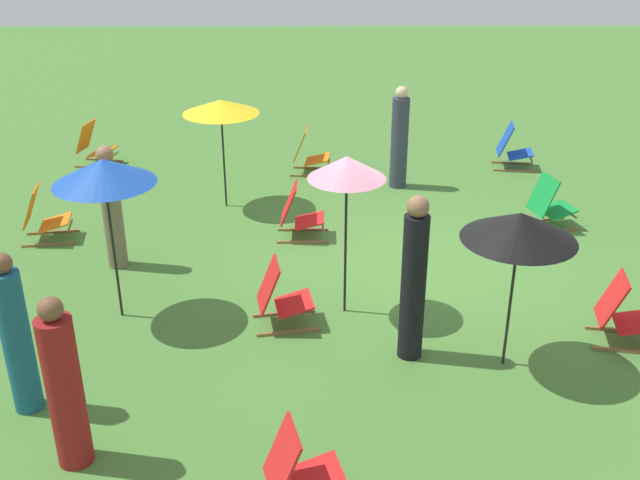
{
  "coord_description": "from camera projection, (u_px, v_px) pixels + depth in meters",
  "views": [
    {
      "loc": [
        -8.98,
        1.23,
        4.75
      ],
      "look_at": [
        0.0,
        1.2,
        0.5
      ],
      "focal_mm": 41.99,
      "sensor_mm": 36.0,
      "label": 1
    }
  ],
  "objects": [
    {
      "name": "person_1",
      "position": [
        16.0,
        338.0,
        7.19
      ],
      "size": [
        0.34,
        0.34,
        1.73
      ],
      "rotation": [
        0.0,
        0.0,
        3.37
      ],
      "color": "#195972",
      "rests_on": "ground"
    },
    {
      "name": "deckchair_2",
      "position": [
        299.0,
        214.0,
        11.04
      ],
      "size": [
        0.48,
        0.76,
        0.83
      ],
      "rotation": [
        0.0,
        0.0,
        -0.0
      ],
      "color": "olive",
      "rests_on": "ground"
    },
    {
      "name": "deckchair_0",
      "position": [
        623.0,
        314.0,
        8.47
      ],
      "size": [
        0.6,
        0.83,
        0.83
      ],
      "rotation": [
        0.0,
        0.0,
        -0.17
      ],
      "color": "olive",
      "rests_on": "ground"
    },
    {
      "name": "umbrella_2",
      "position": [
        347.0,
        168.0,
        8.45
      ],
      "size": [
        0.91,
        0.91,
        2.01
      ],
      "color": "black",
      "rests_on": "ground"
    },
    {
      "name": "person_4",
      "position": [
        64.0,
        388.0,
        6.5
      ],
      "size": [
        0.4,
        0.4,
        1.7
      ],
      "rotation": [
        0.0,
        0.0,
        0.31
      ],
      "color": "maroon",
      "rests_on": "ground"
    },
    {
      "name": "person_3",
      "position": [
        112.0,
        209.0,
        10.0
      ],
      "size": [
        0.35,
        0.35,
        1.73
      ],
      "rotation": [
        0.0,
        0.0,
        3.55
      ],
      "color": "#72664C",
      "rests_on": "ground"
    },
    {
      "name": "deckchair_8",
      "position": [
        94.0,
        146.0,
        13.96
      ],
      "size": [
        0.62,
        0.84,
        0.83
      ],
      "rotation": [
        0.0,
        0.0,
        -0.2
      ],
      "color": "olive",
      "rests_on": "ground"
    },
    {
      "name": "umbrella_3",
      "position": [
        104.0,
        172.0,
        8.36
      ],
      "size": [
        1.17,
        1.17,
        2.01
      ],
      "color": "black",
      "rests_on": "ground"
    },
    {
      "name": "deckchair_5",
      "position": [
        44.0,
        217.0,
        10.96
      ],
      "size": [
        0.59,
        0.83,
        0.83
      ],
      "rotation": [
        0.0,
        0.0,
        0.16
      ],
      "color": "olive",
      "rests_on": "ground"
    },
    {
      "name": "umbrella_1",
      "position": [
        520.0,
        227.0,
        7.53
      ],
      "size": [
        1.19,
        1.19,
        1.8
      ],
      "color": "black",
      "rests_on": "ground"
    },
    {
      "name": "deckchair_6",
      "position": [
        309.0,
        154.0,
        13.55
      ],
      "size": [
        0.55,
        0.81,
        0.83
      ],
      "rotation": [
        0.0,
        0.0,
        -0.11
      ],
      "color": "olive",
      "rests_on": "ground"
    },
    {
      "name": "person_0",
      "position": [
        399.0,
        140.0,
        12.74
      ],
      "size": [
        0.31,
        0.31,
        1.77
      ],
      "rotation": [
        0.0,
        0.0,
        1.53
      ],
      "color": "#333847",
      "rests_on": "ground"
    },
    {
      "name": "deckchair_4",
      "position": [
        550.0,
        205.0,
        11.36
      ],
      "size": [
        0.67,
        0.86,
        0.83
      ],
      "rotation": [
        0.0,
        0.0,
        0.29
      ],
      "color": "olive",
      "rests_on": "ground"
    },
    {
      "name": "deckchair_11",
      "position": [
        512.0,
        149.0,
        13.8
      ],
      "size": [
        0.57,
        0.82,
        0.83
      ],
      "rotation": [
        0.0,
        0.0,
        -0.13
      ],
      "color": "olive",
      "rests_on": "ground"
    },
    {
      "name": "deckchair_7",
      "position": [
        281.0,
        297.0,
        8.81
      ],
      "size": [
        0.6,
        0.83,
        0.83
      ],
      "rotation": [
        0.0,
        0.0,
        0.18
      ],
      "color": "olive",
      "rests_on": "ground"
    },
    {
      "name": "deckchair_9",
      "position": [
        300.0,
        473.0,
        6.17
      ],
      "size": [
        0.65,
        0.86,
        0.83
      ],
      "rotation": [
        0.0,
        0.0,
        0.25
      ],
      "color": "olive",
      "rests_on": "ground"
    },
    {
      "name": "person_2",
      "position": [
        414.0,
        281.0,
        7.98
      ],
      "size": [
        0.38,
        0.38,
        1.92
      ],
      "rotation": [
        0.0,
        0.0,
        4.1
      ],
      "color": "black",
      "rests_on": "ground"
    },
    {
      "name": "ground_plane",
      "position": [
        408.0,
        273.0,
        10.15
      ],
      "size": [
        40.0,
        40.0,
        0.0
      ],
      "primitive_type": "plane",
      "color": "#477A33"
    },
    {
      "name": "umbrella_0",
      "position": [
        221.0,
        107.0,
        11.59
      ],
      "size": [
        1.2,
        1.2,
        1.77
      ],
      "color": "black",
      "rests_on": "ground"
    }
  ]
}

